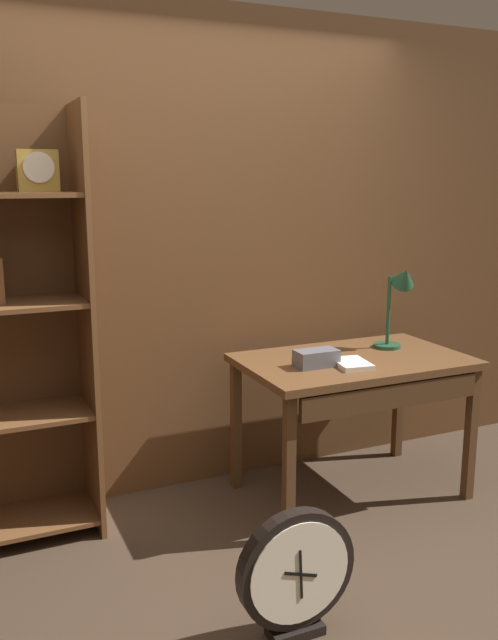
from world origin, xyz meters
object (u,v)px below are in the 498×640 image
toolbox_small (316,358)px  workbench (356,375)px  open_repair_manual (352,364)px  round_clock_large (296,573)px  desk_lamp (400,293)px

toolbox_small → workbench: bearing=7.8°
workbench → open_repair_manual: (-0.10, -0.11, 0.10)m
open_repair_manual → round_clock_large: bearing=-123.7°
workbench → round_clock_large: workbench is taller
open_repair_manual → round_clock_large: 1.21m
workbench → open_repair_manual: bearing=-133.1°
toolbox_small → open_repair_manual: (0.17, -0.07, -0.03)m
desk_lamp → toolbox_small: size_ratio=2.23×
workbench → desk_lamp: (0.34, 0.11, 0.40)m
workbench → open_repair_manual: size_ratio=5.44×
desk_lamp → round_clock_large: (-1.17, -1.02, -0.82)m
workbench → round_clock_large: (-0.84, -0.91, -0.42)m
toolbox_small → open_repair_manual: size_ratio=0.99×
workbench → open_repair_manual: 0.18m
round_clock_large → open_repair_manual: bearing=47.5°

